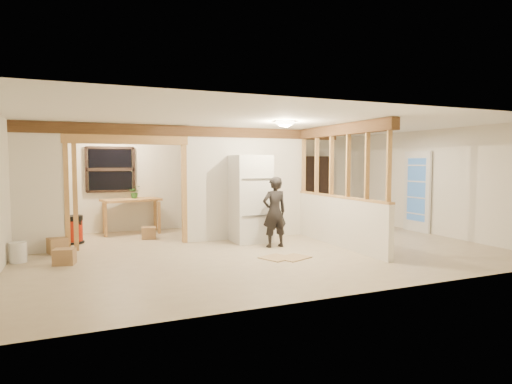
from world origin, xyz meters
name	(u,v)px	position (x,y,z in m)	size (l,w,h in m)	color
floor	(260,248)	(0.00, 0.00, -0.01)	(9.00, 6.50, 0.01)	#C3B191
ceiling	(260,123)	(0.00, 0.00, 2.50)	(9.00, 6.50, 0.01)	white
wall_back	(212,180)	(0.00, 3.25, 1.25)	(9.00, 0.01, 2.50)	white
wall_front	(359,199)	(0.00, -3.25, 1.25)	(9.00, 0.01, 2.50)	white
wall_right	(432,182)	(4.50, 0.00, 1.25)	(0.01, 6.50, 2.50)	white
partition_left_stub	(37,188)	(-4.05, 1.20, 1.25)	(0.90, 0.12, 2.50)	silver
partition_center	(247,183)	(0.20, 1.20, 1.25)	(2.80, 0.12, 2.50)	silver
doorway_frame	(128,193)	(-2.40, 1.20, 1.10)	(2.46, 0.14, 2.20)	tan
header_beam_back	(195,132)	(-1.00, 1.20, 2.38)	(7.00, 0.18, 0.22)	brown
header_beam_right	(340,130)	(1.60, -0.40, 2.38)	(0.18, 3.30, 0.22)	brown
pony_wall	(339,222)	(1.60, -0.40, 0.50)	(0.12, 3.20, 1.00)	silver
stud_partition	(340,165)	(1.60, -0.40, 1.66)	(0.14, 3.20, 1.32)	tan
window_back	(111,169)	(-2.60, 3.17, 1.55)	(1.12, 0.10, 1.10)	black
french_door	(417,192)	(4.42, 0.40, 1.00)	(0.12, 0.86, 2.00)	white
ceiling_dome_main	(285,122)	(0.30, -0.50, 2.48)	(0.36, 0.36, 0.16)	#FFEABF
ceiling_dome_util	(117,129)	(-2.50, 2.30, 2.48)	(0.32, 0.32, 0.14)	#FFEABF
hanging_bulb	(145,141)	(-2.00, 1.60, 2.18)	(0.07, 0.07, 0.07)	#FFD88C
refrigerator	(250,199)	(0.10, 0.76, 0.94)	(0.77, 0.75, 1.88)	white
woman	(274,212)	(0.32, 0.00, 0.72)	(0.52, 0.34, 1.44)	black
work_table	(132,216)	(-2.16, 2.87, 0.42)	(1.34, 0.67, 0.84)	tan
potted_plant	(135,192)	(-2.06, 2.96, 1.00)	(0.28, 0.24, 0.31)	#37742F
shop_vac	(72,229)	(-3.48, 1.99, 0.30)	(0.46, 0.46, 0.61)	#9A1A09
bookshelf	(317,189)	(3.11, 3.02, 0.95)	(0.95, 0.32, 1.90)	black
bucket	(18,252)	(-4.33, 0.49, 0.18)	(0.28, 0.28, 0.35)	silver
box_util_a	(149,233)	(-1.90, 1.94, 0.13)	(0.31, 0.27, 0.27)	#9F774C
box_util_b	(57,245)	(-3.74, 1.06, 0.15)	(0.32, 0.32, 0.30)	#9F774C
box_front	(64,257)	(-3.59, 0.02, 0.14)	(0.33, 0.27, 0.27)	#9F774C
floor_panel_near	(277,258)	(-0.08, -0.94, 0.01)	(0.49, 0.49, 0.02)	tan
floor_panel_far	(293,258)	(0.20, -1.05, 0.01)	(0.56, 0.44, 0.02)	tan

